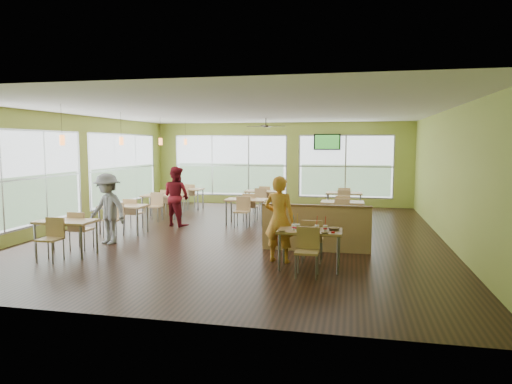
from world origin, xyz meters
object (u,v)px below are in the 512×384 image
at_px(half_wall_divider, 316,228).
at_px(man_plaid, 279,219).
at_px(main_table, 310,236).
at_px(food_basket, 334,229).

relative_size(half_wall_divider, man_plaid, 1.38).
bearing_deg(half_wall_divider, main_table, -90.00).
xyz_separation_m(main_table, food_basket, (0.45, 0.04, 0.15)).
height_order(half_wall_divider, man_plaid, man_plaid).
bearing_deg(man_plaid, main_table, 161.95).
bearing_deg(main_table, man_plaid, 150.25).
distance_m(main_table, half_wall_divider, 1.45).
xyz_separation_m(main_table, man_plaid, (-0.65, 0.37, 0.24)).
relative_size(main_table, food_basket, 6.64).
bearing_deg(man_plaid, food_basket, 175.08).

